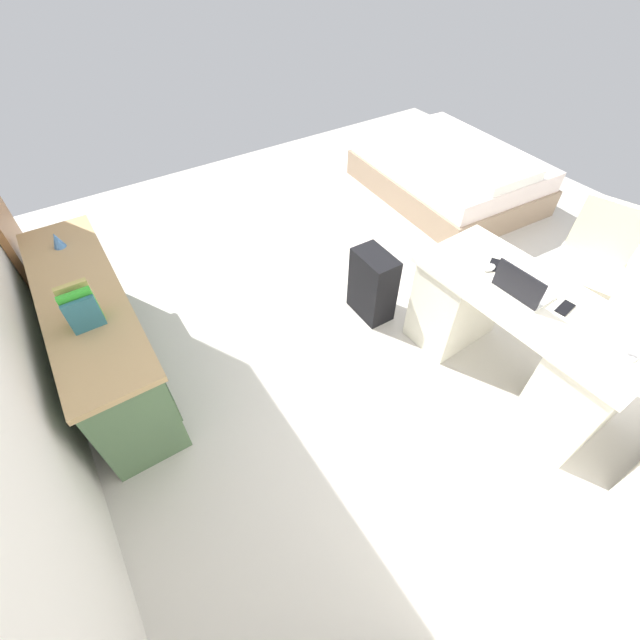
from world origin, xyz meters
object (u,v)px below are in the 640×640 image
object	(u,v)px
office_chair	(584,271)
laptop	(521,288)
suitcase_black	(373,285)
desk	(515,336)
computer_mouse	(489,268)
bed	(448,173)
figurine_small	(57,240)
cell_phone_by_mouse	(495,265)
cell_phone_near_laptop	(565,308)
credenza	(101,334)

from	to	relation	value
office_chair	laptop	world-z (taller)	laptop
suitcase_black	desk	bearing A→B (deg)	-157.55
desk	computer_mouse	xyz separation A→B (m)	(0.33, 0.03, 0.37)
suitcase_black	laptop	size ratio (longest dim) A/B	1.80
desk	bed	bearing A→B (deg)	-36.06
suitcase_black	figurine_small	xyz separation A→B (m)	(1.11, 1.90, 0.50)
cell_phone_by_mouse	figurine_small	bearing A→B (deg)	24.04
figurine_small	computer_mouse	bearing A→B (deg)	-128.31
suitcase_black	computer_mouse	bearing A→B (deg)	-150.45
cell_phone_near_laptop	figurine_small	bearing A→B (deg)	37.28
credenza	cell_phone_near_laptop	world-z (taller)	cell_phone_near_laptop
credenza	cell_phone_by_mouse	distance (m)	2.65
cell_phone_near_laptop	office_chair	bearing A→B (deg)	-80.02
office_chair	credenza	xyz separation A→B (m)	(1.42, 3.24, -0.05)
credenza	laptop	distance (m)	2.71
bed	computer_mouse	bearing A→B (deg)	138.52
credenza	laptop	world-z (taller)	laptop
bed	cell_phone_near_laptop	world-z (taller)	cell_phone_near_laptop
office_chair	cell_phone_near_laptop	xyz separation A→B (m)	(-0.30, 0.88, 0.33)
suitcase_black	office_chair	bearing A→B (deg)	-121.87
office_chair	laptop	bearing A→B (deg)	93.74
suitcase_black	bed	bearing A→B (deg)	-59.80
office_chair	computer_mouse	size ratio (longest dim) A/B	9.40
credenza	figurine_small	bearing A→B (deg)	0.15
desk	cell_phone_by_mouse	xyz separation A→B (m)	(0.34, -0.04, 0.36)
laptop	cell_phone_by_mouse	size ratio (longest dim) A/B	2.34
desk	computer_mouse	distance (m)	0.50
office_chair	suitcase_black	xyz separation A→B (m)	(0.87, 1.34, -0.13)
office_chair	suitcase_black	world-z (taller)	office_chair
office_chair	computer_mouse	bearing A→B (deg)	78.66
credenza	figurine_small	world-z (taller)	figurine_small
office_chair	computer_mouse	world-z (taller)	office_chair
desk	cell_phone_near_laptop	distance (m)	0.40
office_chair	cell_phone_by_mouse	size ratio (longest dim) A/B	6.91
office_chair	laptop	xyz separation A→B (m)	(-0.07, 1.01, 0.37)
suitcase_black	computer_mouse	size ratio (longest dim) A/B	5.71
desk	cell_phone_near_laptop	bearing A→B (deg)	-158.12
bed	laptop	distance (m)	2.58
credenza	bed	world-z (taller)	credenza
bed	suitcase_black	xyz separation A→B (m)	(-1.05, 1.89, 0.04)
desk	laptop	bearing A→B (deg)	39.57
desk	cell_phone_by_mouse	distance (m)	0.50
cell_phone_near_laptop	cell_phone_by_mouse	distance (m)	0.50
credenza	computer_mouse	distance (m)	2.60
office_chair	bed	xyz separation A→B (m)	(1.92, -0.55, -0.18)
computer_mouse	figurine_small	distance (m)	2.89
figurine_small	laptop	bearing A→B (deg)	-132.56
credenza	cell_phone_near_laptop	distance (m)	2.94
suitcase_black	cell_phone_near_laptop	xyz separation A→B (m)	(-1.17, -0.46, 0.46)
credenza	suitcase_black	distance (m)	1.98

